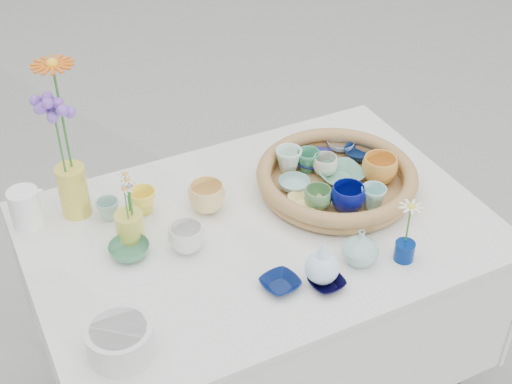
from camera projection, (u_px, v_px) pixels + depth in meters
name	position (u px, v px, depth m)	size (l,w,h in m)	color
wicker_tray	(337.00, 179.00, 2.10)	(0.47, 0.47, 0.08)	#A47544
tray_ceramic_0	(315.00, 161.00, 2.18)	(0.12, 0.12, 0.03)	#0F125C
tray_ceramic_1	(360.00, 153.00, 2.21)	(0.10, 0.10, 0.03)	#0B1D42
tray_ceramic_2	(379.00, 170.00, 2.10)	(0.11, 0.11, 0.08)	gold
tray_ceramic_3	(340.00, 175.00, 2.12)	(0.13, 0.13, 0.03)	#619E84
tray_ceramic_4	(318.00, 198.00, 2.00)	(0.08, 0.08, 0.06)	#59935D
tray_ceramic_5	(294.00, 184.00, 2.09)	(0.09, 0.09, 0.03)	#91C2B9
tray_ceramic_6	(289.00, 160.00, 2.15)	(0.08, 0.08, 0.07)	silver
tray_ceramic_7	(325.00, 165.00, 2.14)	(0.08, 0.08, 0.06)	beige
tray_ceramic_8	(341.00, 145.00, 2.25)	(0.09, 0.09, 0.03)	#90B5FF
tray_ceramic_9	(348.00, 198.00, 1.99)	(0.10, 0.10, 0.08)	#060C6A
tray_ceramic_10	(306.00, 202.00, 2.02)	(0.10, 0.10, 0.02)	#FFE386
tray_ceramic_11	(373.00, 197.00, 2.00)	(0.07, 0.07, 0.07)	#90D0C6
tray_ceramic_12	(308.00, 161.00, 2.15)	(0.07, 0.07, 0.07)	#378B62
loose_ceramic_0	(143.00, 201.00, 2.02)	(0.08, 0.08, 0.07)	yellow
loose_ceramic_1	(207.00, 197.00, 2.02)	(0.11, 0.11, 0.08)	#ECC779
loose_ceramic_2	(129.00, 250.00, 1.88)	(0.11, 0.11, 0.03)	#407C59
loose_ceramic_3	(186.00, 238.00, 1.89)	(0.10, 0.10, 0.08)	silver
loose_ceramic_4	(280.00, 284.00, 1.79)	(0.10, 0.10, 0.02)	#061444
loose_ceramic_5	(108.00, 209.00, 2.00)	(0.06, 0.06, 0.06)	#97C5B9
loose_ceramic_6	(327.00, 283.00, 1.79)	(0.09, 0.09, 0.02)	black
fluted_bowl	(120.00, 340.00, 1.60)	(0.15, 0.15, 0.08)	silver
bud_vase_paleblue	(323.00, 261.00, 1.77)	(0.09, 0.09, 0.13)	#C8EAFE
bud_vase_seafoam	(360.00, 247.00, 1.84)	(0.10, 0.10, 0.10)	#90BEB6
bud_vase_cobalt	(404.00, 251.00, 1.86)	(0.05, 0.05, 0.05)	navy
single_daisy	(408.00, 224.00, 1.82)	(0.07, 0.07, 0.13)	white
tall_vase_yellow	(74.00, 191.00, 1.99)	(0.08, 0.08, 0.16)	gold
gerbera	(62.00, 118.00, 1.85)	(0.13, 0.13, 0.33)	#D55B0F
hydrangea	(60.00, 142.00, 1.87)	(0.08, 0.08, 0.27)	#815FC7
white_pitcher	(26.00, 208.00, 1.96)	(0.12, 0.09, 0.11)	white
daisy_cup	(130.00, 226.00, 1.92)	(0.08, 0.08, 0.08)	#CFC847
daisy_posy	(126.00, 194.00, 1.85)	(0.08, 0.08, 0.13)	white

